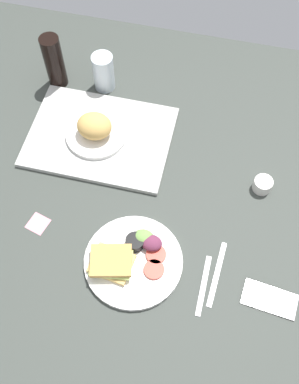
{
  "coord_description": "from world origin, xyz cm",
  "views": [
    {
      "loc": [
        16.47,
        -58.98,
        119.0
      ],
      "look_at": [
        2.0,
        3.0,
        4.0
      ],
      "focal_mm": 42.35,
      "sensor_mm": 36.0,
      "label": 1
    }
  ],
  "objects_px": {
    "fork": "(204,285)",
    "knife": "(217,274)",
    "bread_plate_near": "(95,129)",
    "soda_bottle": "(54,62)",
    "plate_with_salad": "(131,258)",
    "sticky_note": "(38,224)",
    "serving_tray": "(100,137)",
    "espresso_cup": "(263,185)",
    "drinking_glass": "(104,72)",
    "cell_phone": "(270,299)"
  },
  "relations": [
    {
      "from": "bread_plate_near",
      "to": "espresso_cup",
      "type": "height_order",
      "value": "bread_plate_near"
    },
    {
      "from": "plate_with_salad",
      "to": "knife",
      "type": "xyz_separation_m",
      "value": [
        0.24,
        0.02,
        -0.02
      ]
    },
    {
      "from": "sticky_note",
      "to": "fork",
      "type": "bearing_deg",
      "value": -8.23
    },
    {
      "from": "serving_tray",
      "to": "cell_phone",
      "type": "bearing_deg",
      "value": -34.53
    },
    {
      "from": "bread_plate_near",
      "to": "drinking_glass",
      "type": "bearing_deg",
      "value": 98.85
    },
    {
      "from": "espresso_cup",
      "to": "fork",
      "type": "height_order",
      "value": "espresso_cup"
    },
    {
      "from": "fork",
      "to": "drinking_glass",
      "type": "bearing_deg",
      "value": 36.77
    },
    {
      "from": "fork",
      "to": "bread_plate_near",
      "type": "bearing_deg",
      "value": 46.87
    },
    {
      "from": "drinking_glass",
      "to": "espresso_cup",
      "type": "xyz_separation_m",
      "value": [
        0.57,
        -0.28,
        -0.05
      ]
    },
    {
      "from": "plate_with_salad",
      "to": "sticky_note",
      "type": "bearing_deg",
      "value": 170.67
    },
    {
      "from": "espresso_cup",
      "to": "cell_phone",
      "type": "relative_size",
      "value": 0.39
    },
    {
      "from": "plate_with_salad",
      "to": "cell_phone",
      "type": "xyz_separation_m",
      "value": [
        0.38,
        -0.02,
        -0.01
      ]
    },
    {
      "from": "soda_bottle",
      "to": "fork",
      "type": "distance_m",
      "value": 0.86
    },
    {
      "from": "espresso_cup",
      "to": "bread_plate_near",
      "type": "bearing_deg",
      "value": 173.22
    },
    {
      "from": "soda_bottle",
      "to": "espresso_cup",
      "type": "relative_size",
      "value": 3.46
    },
    {
      "from": "bread_plate_near",
      "to": "espresso_cup",
      "type": "bearing_deg",
      "value": -6.78
    },
    {
      "from": "bread_plate_near",
      "to": "soda_bottle",
      "type": "relative_size",
      "value": 1.01
    },
    {
      "from": "plate_with_salad",
      "to": "knife",
      "type": "distance_m",
      "value": 0.24
    },
    {
      "from": "serving_tray",
      "to": "fork",
      "type": "distance_m",
      "value": 0.57
    },
    {
      "from": "bread_plate_near",
      "to": "cell_phone",
      "type": "bearing_deg",
      "value": -33.87
    },
    {
      "from": "plate_with_salad",
      "to": "soda_bottle",
      "type": "height_order",
      "value": "soda_bottle"
    },
    {
      "from": "bread_plate_near",
      "to": "plate_with_salad",
      "type": "height_order",
      "value": "bread_plate_near"
    },
    {
      "from": "fork",
      "to": "knife",
      "type": "height_order",
      "value": "same"
    },
    {
      "from": "bread_plate_near",
      "to": "knife",
      "type": "distance_m",
      "value": 0.58
    },
    {
      "from": "serving_tray",
      "to": "knife",
      "type": "height_order",
      "value": "serving_tray"
    },
    {
      "from": "soda_bottle",
      "to": "sticky_note",
      "type": "height_order",
      "value": "soda_bottle"
    },
    {
      "from": "drinking_glass",
      "to": "sticky_note",
      "type": "bearing_deg",
      "value": -94.82
    },
    {
      "from": "sticky_note",
      "to": "drinking_glass",
      "type": "bearing_deg",
      "value": 85.18
    },
    {
      "from": "plate_with_salad",
      "to": "knife",
      "type": "relative_size",
      "value": 1.43
    },
    {
      "from": "knife",
      "to": "cell_phone",
      "type": "xyz_separation_m",
      "value": [
        0.15,
        -0.04,
        0.0
      ]
    },
    {
      "from": "serving_tray",
      "to": "espresso_cup",
      "type": "bearing_deg",
      "value": -7.2
    },
    {
      "from": "fork",
      "to": "knife",
      "type": "distance_m",
      "value": 0.05
    },
    {
      "from": "knife",
      "to": "serving_tray",
      "type": "bearing_deg",
      "value": 54.32
    },
    {
      "from": "serving_tray",
      "to": "plate_with_salad",
      "type": "relative_size",
      "value": 1.66
    },
    {
      "from": "serving_tray",
      "to": "knife",
      "type": "relative_size",
      "value": 2.37
    },
    {
      "from": "drinking_glass",
      "to": "serving_tray",
      "type": "bearing_deg",
      "value": -78.29
    },
    {
      "from": "cell_phone",
      "to": "sticky_note",
      "type": "height_order",
      "value": "cell_phone"
    },
    {
      "from": "plate_with_salad",
      "to": "espresso_cup",
      "type": "distance_m",
      "value": 0.45
    },
    {
      "from": "knife",
      "to": "espresso_cup",
      "type": "bearing_deg",
      "value": -12.34
    },
    {
      "from": "fork",
      "to": "cell_phone",
      "type": "distance_m",
      "value": 0.18
    },
    {
      "from": "bread_plate_near",
      "to": "fork",
      "type": "distance_m",
      "value": 0.58
    },
    {
      "from": "bread_plate_near",
      "to": "fork",
      "type": "height_order",
      "value": "bread_plate_near"
    },
    {
      "from": "serving_tray",
      "to": "sticky_note",
      "type": "bearing_deg",
      "value": -105.38
    },
    {
      "from": "soda_bottle",
      "to": "cell_phone",
      "type": "height_order",
      "value": "soda_bottle"
    },
    {
      "from": "drinking_glass",
      "to": "knife",
      "type": "relative_size",
      "value": 0.7
    },
    {
      "from": "plate_with_salad",
      "to": "bread_plate_near",
      "type": "bearing_deg",
      "value": 119.22
    },
    {
      "from": "serving_tray",
      "to": "sticky_note",
      "type": "distance_m",
      "value": 0.34
    },
    {
      "from": "soda_bottle",
      "to": "bread_plate_near",
      "type": "bearing_deg",
      "value": -45.75
    },
    {
      "from": "drinking_glass",
      "to": "soda_bottle",
      "type": "height_order",
      "value": "soda_bottle"
    },
    {
      "from": "plate_with_salad",
      "to": "cell_phone",
      "type": "height_order",
      "value": "plate_with_salad"
    }
  ]
}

